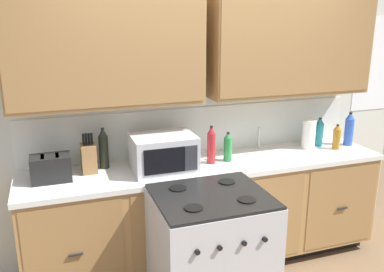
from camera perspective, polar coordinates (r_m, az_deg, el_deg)
wall_unit at (r=3.42m, az=1.31°, el=9.29°), size 4.15×0.40×2.54m
counter_run at (r=3.58m, az=2.30°, el=-10.45°), size 2.98×0.64×0.92m
stove_range at (r=3.00m, az=2.54°, el=-16.22°), size 0.76×0.68×0.95m
microwave at (r=3.21m, az=-3.93°, el=-2.32°), size 0.48×0.37×0.28m
toaster at (r=3.18m, az=-18.69°, el=-4.19°), size 0.28×0.18×0.19m
knife_block at (r=3.26m, az=-13.91°, el=-2.90°), size 0.11×0.14×0.31m
sink_faucet at (r=3.78m, az=9.10°, el=-0.25°), size 0.02×0.02×0.20m
paper_towel_roll at (r=3.88m, az=15.65°, el=0.22°), size 0.12×0.12×0.26m
bottle_red at (r=3.35m, az=2.63°, el=-1.25°), size 0.07×0.07×0.31m
bottle_blue at (r=4.09m, az=20.64°, el=0.90°), size 0.08×0.08×0.31m
bottle_amber at (r=3.94m, az=19.14°, el=-0.13°), size 0.07×0.07×0.23m
bottle_dark at (r=3.32m, az=-11.97°, el=-1.69°), size 0.07×0.07×0.32m
bottle_teal at (r=3.98m, az=16.96°, el=0.50°), size 0.07×0.07×0.27m
bottle_green at (r=3.42m, az=4.91°, el=-1.49°), size 0.07×0.07×0.25m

